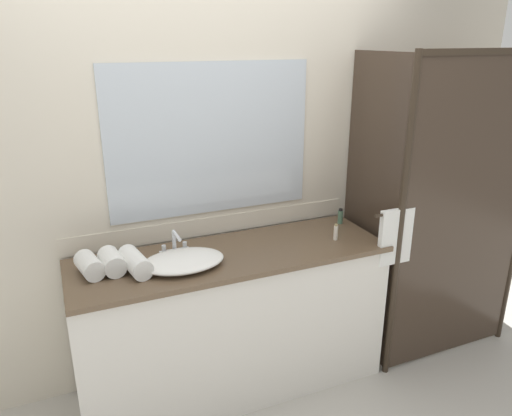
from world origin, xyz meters
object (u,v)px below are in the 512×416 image
at_px(faucet, 175,246).
at_px(rolled_towel_middle, 112,262).
at_px(rolled_towel_near_edge, 90,265).
at_px(sink_basin, 183,261).
at_px(amenity_bottle_shampoo, 336,232).
at_px(rolled_towel_far_edge, 135,262).
at_px(amenity_bottle_body_wash, 340,216).

bearing_deg(faucet, rolled_towel_middle, -166.55).
bearing_deg(rolled_towel_near_edge, sink_basin, -11.14).
relative_size(faucet, rolled_towel_near_edge, 0.87).
height_order(amenity_bottle_shampoo, rolled_towel_middle, rolled_towel_middle).
relative_size(rolled_towel_middle, rolled_towel_far_edge, 0.76).
bearing_deg(rolled_towel_far_edge, amenity_bottle_shampoo, -2.05).
bearing_deg(amenity_bottle_body_wash, rolled_towel_middle, -175.05).
relative_size(amenity_bottle_body_wash, rolled_towel_middle, 0.53).
bearing_deg(sink_basin, rolled_towel_near_edge, 168.86).
relative_size(amenity_bottle_body_wash, rolled_towel_near_edge, 0.51).
distance_m(faucet, amenity_bottle_shampoo, 0.96).
distance_m(sink_basin, faucet, 0.17).
relative_size(amenity_bottle_shampoo, rolled_towel_near_edge, 0.51).
relative_size(amenity_bottle_shampoo, rolled_towel_far_edge, 0.40).
distance_m(faucet, amenity_bottle_body_wash, 1.11).
height_order(amenity_bottle_shampoo, rolled_towel_near_edge, rolled_towel_near_edge).
height_order(amenity_bottle_shampoo, rolled_towel_far_edge, rolled_towel_far_edge).
bearing_deg(sink_basin, rolled_towel_middle, 166.19).
bearing_deg(amenity_bottle_body_wash, rolled_towel_far_edge, -172.48).
bearing_deg(faucet, rolled_towel_far_edge, -150.75).
distance_m(faucet, rolled_towel_middle, 0.36).
bearing_deg(amenity_bottle_shampoo, rolled_towel_middle, 175.82).
bearing_deg(amenity_bottle_shampoo, rolled_towel_near_edge, 175.97).
xyz_separation_m(amenity_bottle_shampoo, rolled_towel_middle, (-1.29, 0.09, 0.01)).
bearing_deg(rolled_towel_near_edge, rolled_towel_middle, -2.27).
height_order(amenity_bottle_body_wash, rolled_towel_far_edge, rolled_towel_far_edge).
height_order(faucet, amenity_bottle_body_wash, faucet).
bearing_deg(faucet, rolled_towel_near_edge, -170.18).
bearing_deg(rolled_towel_middle, rolled_towel_far_edge, -25.34).
bearing_deg(rolled_towel_middle, sink_basin, -13.81).
height_order(rolled_towel_near_edge, rolled_towel_middle, rolled_towel_middle).
bearing_deg(faucet, amenity_bottle_body_wash, 2.18).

